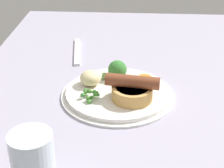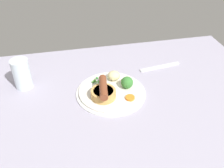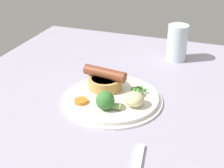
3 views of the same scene
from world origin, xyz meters
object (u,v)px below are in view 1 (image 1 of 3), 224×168
(sausage_pudding, at_px, (132,90))
(pea_pile, at_px, (90,94))
(broccoli_floret_near, at_px, (117,70))
(drinking_glass, at_px, (34,167))
(carrot_slice_2, at_px, (145,77))
(potato_chunk_0, at_px, (90,78))
(dinner_plate, at_px, (118,94))
(fork, at_px, (77,51))

(sausage_pudding, height_order, pea_pile, sausage_pudding)
(broccoli_floret_near, bearing_deg, sausage_pudding, -73.67)
(sausage_pudding, xyz_separation_m, drinking_glass, (0.28, -0.14, 0.02))
(sausage_pudding, relative_size, carrot_slice_2, 3.62)
(potato_chunk_0, relative_size, carrot_slice_2, 1.48)
(dinner_plate, distance_m, sausage_pudding, 0.06)
(carrot_slice_2, bearing_deg, sausage_pudding, -16.93)
(broccoli_floret_near, bearing_deg, potato_chunk_0, -153.71)
(sausage_pudding, xyz_separation_m, carrot_slice_2, (-0.09, 0.03, -0.02))
(dinner_plate, relative_size, fork, 1.41)
(carrot_slice_2, bearing_deg, broccoli_floret_near, -90.27)
(pea_pile, bearing_deg, carrot_slice_2, 128.22)
(potato_chunk_0, height_order, carrot_slice_2, potato_chunk_0)
(sausage_pudding, bearing_deg, dinner_plate, -38.24)
(carrot_slice_2, xyz_separation_m, fork, (-0.18, -0.19, -0.01))
(carrot_slice_2, bearing_deg, drinking_glass, -24.37)
(sausage_pudding, height_order, carrot_slice_2, sausage_pudding)
(potato_chunk_0, xyz_separation_m, carrot_slice_2, (-0.04, 0.12, -0.01))
(carrot_slice_2, height_order, drinking_glass, drinking_glass)
(broccoli_floret_near, height_order, potato_chunk_0, broccoli_floret_near)
(fork, bearing_deg, sausage_pudding, 22.55)
(drinking_glass, bearing_deg, broccoli_floret_near, 164.64)
(broccoli_floret_near, distance_m, drinking_glass, 0.39)
(dinner_plate, xyz_separation_m, pea_pile, (0.03, -0.06, 0.02))
(dinner_plate, height_order, pea_pile, pea_pile)
(pea_pile, distance_m, broccoli_floret_near, 0.11)
(drinking_glass, bearing_deg, carrot_slice_2, 155.63)
(drinking_glass, bearing_deg, sausage_pudding, 153.30)
(dinner_plate, relative_size, pea_pile, 4.97)
(dinner_plate, xyz_separation_m, carrot_slice_2, (-0.06, 0.06, 0.01))
(broccoli_floret_near, relative_size, potato_chunk_0, 1.25)
(sausage_pudding, distance_m, broccoli_floret_near, 0.10)
(dinner_plate, distance_m, potato_chunk_0, 0.07)
(sausage_pudding, distance_m, carrot_slice_2, 0.10)
(sausage_pudding, xyz_separation_m, broccoli_floret_near, (-0.09, -0.04, -0.00))
(dinner_plate, height_order, sausage_pudding, sausage_pudding)
(broccoli_floret_near, height_order, fork, broccoli_floret_near)
(fork, distance_m, drinking_glass, 0.55)
(broccoli_floret_near, relative_size, carrot_slice_2, 1.85)
(fork, bearing_deg, broccoli_floret_near, 26.55)
(carrot_slice_2, height_order, fork, carrot_slice_2)
(pea_pile, bearing_deg, broccoli_floret_near, 150.98)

